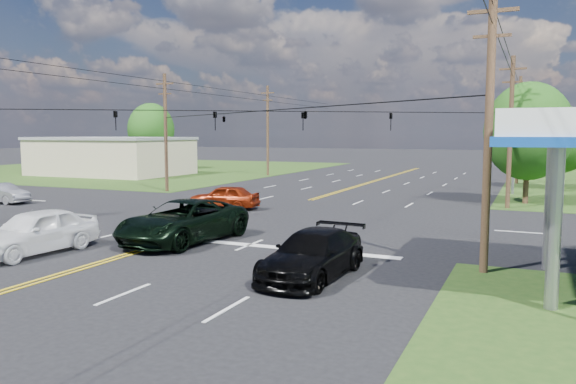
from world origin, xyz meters
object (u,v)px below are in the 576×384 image
at_px(pole_nw, 166,131).
at_px(pole_ne, 510,130).
at_px(pole_se, 489,128).
at_px(sedan_silver, 3,193).
at_px(pole_right_far, 519,129).
at_px(tree_far_l, 151,130).
at_px(tree_right_b, 562,139).
at_px(pickup_dkgreen, 183,221).
at_px(pole_left_far, 268,129).
at_px(retail_nw, 112,157).
at_px(tree_right_a, 528,131).
at_px(pickup_white, 35,231).
at_px(suv_black, 313,255).

xyz_separation_m(pole_nw, pole_ne, (26.00, 0.00, 0.00)).
relative_size(pole_se, sedan_silver, 2.33).
relative_size(pole_se, pole_right_far, 0.95).
bearing_deg(tree_far_l, tree_right_b, -9.37).
bearing_deg(pole_ne, pickup_dkgreen, -125.54).
bearing_deg(sedan_silver, pole_left_far, -7.43).
bearing_deg(pole_nw, retail_nw, 142.59).
distance_m(retail_nw, tree_far_l, 10.69).
height_order(pole_right_far, pickup_dkgreen, pole_right_far).
height_order(pole_nw, tree_right_a, pole_nw).
height_order(pole_left_far, pole_right_far, same).
height_order(tree_far_l, pickup_white, tree_far_l).
bearing_deg(tree_far_l, pole_right_far, -5.08).
bearing_deg(pole_ne, pickup_white, -127.07).
bearing_deg(tree_right_a, tree_far_l, 156.50).
xyz_separation_m(pole_se, pole_nw, (-26.00, 18.00, 0.00)).
relative_size(pole_nw, pole_left_far, 0.95).
relative_size(pole_right_far, tree_right_b, 1.41).
bearing_deg(pole_nw, pole_se, -34.70).
distance_m(pole_se, tree_far_l, 60.88).
height_order(retail_nw, pickup_dkgreen, retail_nw).
distance_m(pole_se, pickup_white, 17.41).
xyz_separation_m(pole_se, tree_far_l, (-45.00, 41.00, 0.28)).
bearing_deg(sedan_silver, tree_far_l, 24.75).
bearing_deg(retail_nw, tree_right_a, -12.80).
bearing_deg(pole_left_far, pole_se, -54.90).
relative_size(pole_left_far, pickup_dkgreen, 1.52).
bearing_deg(pickup_dkgreen, tree_far_l, 133.68).
height_order(tree_right_b, suv_black, tree_right_b).
relative_size(pole_nw, tree_right_a, 1.16).
xyz_separation_m(pole_nw, pole_left_far, (0.00, 19.00, 0.25)).
xyz_separation_m(pole_nw, pickup_dkgreen, (13.50, -17.50, -4.00)).
distance_m(pole_left_far, pickup_white, 42.15).
xyz_separation_m(pole_ne, tree_right_b, (3.50, 15.00, -0.70)).
relative_size(tree_right_a, pickup_dkgreen, 1.24).
bearing_deg(suv_black, pole_left_far, 120.89).
relative_size(pole_ne, tree_right_b, 1.34).
bearing_deg(pickup_white, pole_se, 17.36).
distance_m(pole_ne, tree_right_b, 15.42).
xyz_separation_m(pole_nw, tree_right_b, (29.50, 15.00, -0.70)).
relative_size(retail_nw, pole_se, 1.68).
height_order(tree_right_a, pickup_dkgreen, tree_right_a).
bearing_deg(tree_far_l, suv_black, -47.75).
relative_size(pole_right_far, pickup_dkgreen, 1.52).
height_order(tree_far_l, suv_black, tree_far_l).
bearing_deg(pole_left_far, pickup_white, -76.90).
relative_size(retail_nw, pole_ne, 1.68).
xyz_separation_m(pole_se, tree_right_a, (1.00, 21.00, -0.05)).
height_order(retail_nw, pole_right_far, pole_right_far).
bearing_deg(tree_far_l, tree_right_a, -23.50).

